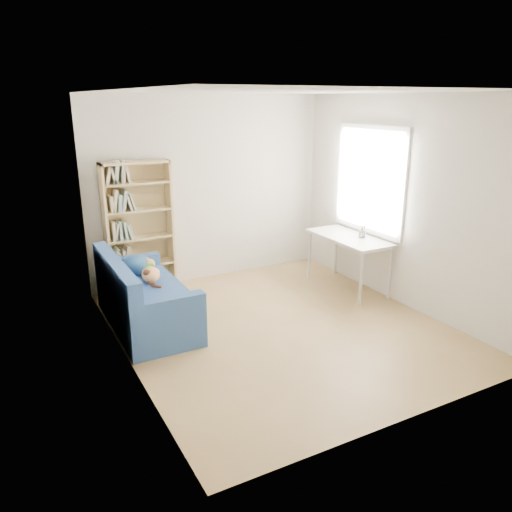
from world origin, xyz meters
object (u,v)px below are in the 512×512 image
(desk, at_px, (349,242))
(pen_cup, at_px, (362,233))
(sofa, at_px, (143,299))
(bookshelf, at_px, (139,234))

(desk, bearing_deg, pen_cup, -46.24)
(sofa, bearing_deg, bookshelf, 74.83)
(sofa, distance_m, desk, 2.84)
(sofa, bearing_deg, desk, -3.95)
(bookshelf, distance_m, desk, 2.81)
(bookshelf, height_order, desk, bookshelf)
(pen_cup, bearing_deg, bookshelf, 153.00)
(desk, height_order, pen_cup, pen_cup)
(desk, bearing_deg, sofa, 176.04)
(bookshelf, xyz_separation_m, desk, (2.53, -1.22, -0.14))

